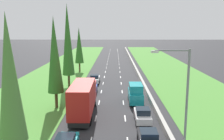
{
  "coord_description": "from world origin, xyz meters",
  "views": [
    {
      "loc": [
        0.51,
        -0.15,
        10.69
      ],
      "look_at": [
        -0.14,
        54.49,
        0.92
      ],
      "focal_mm": 38.56,
      "sensor_mm": 36.0,
      "label": 1
    }
  ],
  "objects_px": {
    "red_box_truck_left_lane": "(83,98)",
    "poplar_tree_nearest": "(10,79)",
    "white_hatchback_right_lane": "(142,115)",
    "poplar_tree_fourth": "(79,45)",
    "white_sedan_left_lane": "(95,79)",
    "blue_hatchback_left_lane": "(91,88)",
    "street_light_mast": "(183,94)",
    "teal_van_right_lane": "(135,93)",
    "poplar_tree_third": "(68,40)",
    "black_hatchback_right_lane": "(148,139)",
    "poplar_tree_second": "(55,55)"
  },
  "relations": [
    {
      "from": "red_box_truck_left_lane",
      "to": "poplar_tree_nearest",
      "type": "relative_size",
      "value": 0.79
    },
    {
      "from": "white_hatchback_right_lane",
      "to": "poplar_tree_fourth",
      "type": "relative_size",
      "value": 0.37
    },
    {
      "from": "white_sedan_left_lane",
      "to": "blue_hatchback_left_lane",
      "type": "bearing_deg",
      "value": -89.31
    },
    {
      "from": "white_sedan_left_lane",
      "to": "white_hatchback_right_lane",
      "type": "bearing_deg",
      "value": -70.16
    },
    {
      "from": "white_hatchback_right_lane",
      "to": "street_light_mast",
      "type": "height_order",
      "value": "street_light_mast"
    },
    {
      "from": "white_sedan_left_lane",
      "to": "teal_van_right_lane",
      "type": "distance_m",
      "value": 14.3
    },
    {
      "from": "poplar_tree_fourth",
      "to": "poplar_tree_third",
      "type": "bearing_deg",
      "value": -89.32
    },
    {
      "from": "white_sedan_left_lane",
      "to": "street_light_mast",
      "type": "height_order",
      "value": "street_light_mast"
    },
    {
      "from": "poplar_tree_nearest",
      "to": "red_box_truck_left_lane",
      "type": "bearing_deg",
      "value": 70.45
    },
    {
      "from": "black_hatchback_right_lane",
      "to": "blue_hatchback_left_lane",
      "type": "bearing_deg",
      "value": 110.83
    },
    {
      "from": "blue_hatchback_left_lane",
      "to": "poplar_tree_fourth",
      "type": "height_order",
      "value": "poplar_tree_fourth"
    },
    {
      "from": "white_hatchback_right_lane",
      "to": "street_light_mast",
      "type": "relative_size",
      "value": 0.43
    },
    {
      "from": "blue_hatchback_left_lane",
      "to": "street_light_mast",
      "type": "xyz_separation_m",
      "value": [
        9.48,
        -18.77,
        4.4
      ]
    },
    {
      "from": "black_hatchback_right_lane",
      "to": "white_hatchback_right_lane",
      "type": "bearing_deg",
      "value": 88.47
    },
    {
      "from": "red_box_truck_left_lane",
      "to": "blue_hatchback_left_lane",
      "type": "bearing_deg",
      "value": 90.06
    },
    {
      "from": "poplar_tree_second",
      "to": "poplar_tree_fourth",
      "type": "xyz_separation_m",
      "value": [
        -0.72,
        26.49,
        -0.73
      ]
    },
    {
      "from": "black_hatchback_right_lane",
      "to": "street_light_mast",
      "type": "xyz_separation_m",
      "value": [
        2.66,
        -0.83,
        4.4
      ]
    },
    {
      "from": "red_box_truck_left_lane",
      "to": "white_hatchback_right_lane",
      "type": "relative_size",
      "value": 2.41
    },
    {
      "from": "poplar_tree_second",
      "to": "red_box_truck_left_lane",
      "type": "bearing_deg",
      "value": -35.2
    },
    {
      "from": "poplar_tree_fourth",
      "to": "street_light_mast",
      "type": "distance_m",
      "value": 40.59
    },
    {
      "from": "blue_hatchback_left_lane",
      "to": "white_sedan_left_lane",
      "type": "bearing_deg",
      "value": 90.69
    },
    {
      "from": "teal_van_right_lane",
      "to": "poplar_tree_nearest",
      "type": "distance_m",
      "value": 20.02
    },
    {
      "from": "blue_hatchback_left_lane",
      "to": "white_sedan_left_lane",
      "type": "xyz_separation_m",
      "value": [
        -0.09,
        7.56,
        -0.02
      ]
    },
    {
      "from": "blue_hatchback_left_lane",
      "to": "poplar_tree_second",
      "type": "relative_size",
      "value": 0.32
    },
    {
      "from": "red_box_truck_left_lane",
      "to": "white_hatchback_right_lane",
      "type": "height_order",
      "value": "red_box_truck_left_lane"
    },
    {
      "from": "red_box_truck_left_lane",
      "to": "blue_hatchback_left_lane",
      "type": "xyz_separation_m",
      "value": [
        -0.01,
        10.07,
        -1.35
      ]
    },
    {
      "from": "poplar_tree_third",
      "to": "white_hatchback_right_lane",
      "type": "bearing_deg",
      "value": -55.35
    },
    {
      "from": "teal_van_right_lane",
      "to": "poplar_tree_nearest",
      "type": "bearing_deg",
      "value": -123.6
    },
    {
      "from": "red_box_truck_left_lane",
      "to": "black_hatchback_right_lane",
      "type": "relative_size",
      "value": 2.41
    },
    {
      "from": "teal_van_right_lane",
      "to": "street_light_mast",
      "type": "xyz_separation_m",
      "value": [
        2.71,
        -13.8,
        3.83
      ]
    },
    {
      "from": "blue_hatchback_left_lane",
      "to": "teal_van_right_lane",
      "type": "distance_m",
      "value": 8.42
    },
    {
      "from": "blue_hatchback_left_lane",
      "to": "white_sedan_left_lane",
      "type": "relative_size",
      "value": 0.87
    },
    {
      "from": "blue_hatchback_left_lane",
      "to": "poplar_tree_fourth",
      "type": "distance_m",
      "value": 20.57
    },
    {
      "from": "poplar_tree_nearest",
      "to": "poplar_tree_third",
      "type": "distance_m",
      "value": 25.65
    },
    {
      "from": "white_hatchback_right_lane",
      "to": "poplar_tree_nearest",
      "type": "bearing_deg",
      "value": -140.52
    },
    {
      "from": "street_light_mast",
      "to": "poplar_tree_third",
      "type": "bearing_deg",
      "value": 120.94
    },
    {
      "from": "black_hatchback_right_lane",
      "to": "poplar_tree_second",
      "type": "xyz_separation_m",
      "value": [
        -10.81,
        10.69,
        6.28
      ]
    },
    {
      "from": "white_sedan_left_lane",
      "to": "poplar_tree_nearest",
      "type": "xyz_separation_m",
      "value": [
        -3.78,
        -28.55,
        6.15
      ]
    },
    {
      "from": "red_box_truck_left_lane",
      "to": "poplar_tree_third",
      "type": "relative_size",
      "value": 0.64
    },
    {
      "from": "white_sedan_left_lane",
      "to": "red_box_truck_left_lane",
      "type": "bearing_deg",
      "value": -89.67
    },
    {
      "from": "white_hatchback_right_lane",
      "to": "poplar_tree_second",
      "type": "xyz_separation_m",
      "value": [
        -10.96,
        4.79,
        6.28
      ]
    },
    {
      "from": "street_light_mast",
      "to": "poplar_tree_fourth",
      "type": "bearing_deg",
      "value": 110.47
    },
    {
      "from": "white_hatchback_right_lane",
      "to": "poplar_tree_third",
      "type": "bearing_deg",
      "value": 124.65
    },
    {
      "from": "teal_van_right_lane",
      "to": "street_light_mast",
      "type": "relative_size",
      "value": 0.54
    },
    {
      "from": "poplar_tree_third",
      "to": "street_light_mast",
      "type": "xyz_separation_m",
      "value": [
        14.02,
        -23.38,
        -3.22
      ]
    },
    {
      "from": "blue_hatchback_left_lane",
      "to": "poplar_tree_fourth",
      "type": "bearing_deg",
      "value": 103.74
    },
    {
      "from": "white_hatchback_right_lane",
      "to": "black_hatchback_right_lane",
      "type": "bearing_deg",
      "value": -91.53
    },
    {
      "from": "white_sedan_left_lane",
      "to": "poplar_tree_third",
      "type": "distance_m",
      "value": 9.32
    },
    {
      "from": "white_hatchback_right_lane",
      "to": "poplar_tree_fourth",
      "type": "distance_m",
      "value": 33.86
    },
    {
      "from": "teal_van_right_lane",
      "to": "poplar_tree_second",
      "type": "relative_size",
      "value": 0.4
    }
  ]
}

